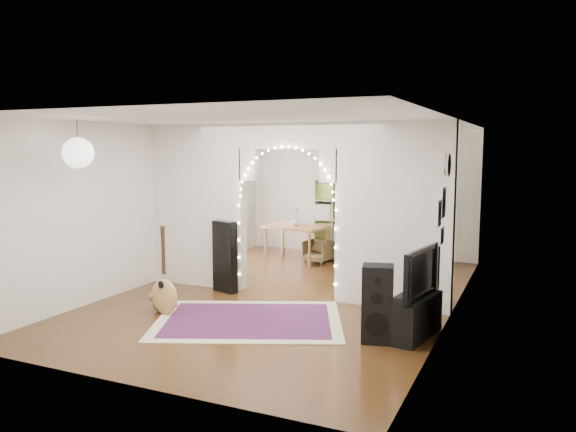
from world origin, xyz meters
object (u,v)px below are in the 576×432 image
at_px(dining_table, 296,229).
at_px(media_console, 413,317).
at_px(floor_speaker, 377,304).
at_px(acoustic_guitar, 164,282).
at_px(dining_chair_left, 318,251).
at_px(dining_chair_right, 390,255).
at_px(bookcase, 354,221).

bearing_deg(dining_table, media_console, -40.04).
xyz_separation_m(floor_speaker, dining_table, (-2.76, 3.91, 0.22)).
distance_m(acoustic_guitar, dining_chair_left, 4.29).
bearing_deg(floor_speaker, dining_table, 112.58).
distance_m(dining_chair_left, dining_chair_right, 1.45).
distance_m(acoustic_guitar, dining_table, 4.06).
height_order(floor_speaker, bookcase, bookcase).
height_order(acoustic_guitar, dining_chair_right, acoustic_guitar).
bearing_deg(bookcase, dining_chair_left, -124.89).
relative_size(media_console, bookcase, 0.60).
bearing_deg(dining_chair_right, media_console, -66.66).
distance_m(floor_speaker, dining_table, 4.79).
bearing_deg(dining_chair_left, floor_speaker, -52.59).
height_order(dining_table, dining_chair_right, dining_table).
xyz_separation_m(floor_speaker, media_console, (0.35, 0.37, -0.22)).
distance_m(media_console, bookcase, 4.67).
height_order(media_console, bookcase, bookcase).
xyz_separation_m(floor_speaker, dining_chair_right, (-0.90, 4.26, -0.24)).
distance_m(media_console, dining_table, 4.73).
relative_size(acoustic_guitar, floor_speaker, 1.13).
bearing_deg(acoustic_guitar, floor_speaker, 22.85).
relative_size(acoustic_guitar, bookcase, 0.63).
bearing_deg(media_console, dining_chair_left, 135.83).
bearing_deg(dining_chair_left, media_console, -46.54).
bearing_deg(floor_speaker, media_console, 34.06).
height_order(media_console, dining_table, dining_table).
bearing_deg(dining_chair_left, dining_chair_right, 14.14).
distance_m(acoustic_guitar, media_console, 3.39).
distance_m(floor_speaker, dining_chair_left, 4.73).
relative_size(dining_table, dining_chair_left, 2.62).
bearing_deg(dining_table, dining_chair_left, 33.45).
height_order(acoustic_guitar, dining_chair_left, acoustic_guitar).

